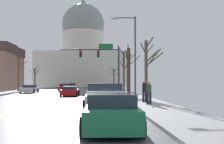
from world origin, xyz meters
The scene contains 21 objects.
ground centered at (0.00, 0.00, 0.02)m, with size 20.00×180.00×0.20m.
signal_gantry centered at (5.36, 17.01, 4.82)m, with size 7.91×0.41×6.60m.
street_lamp_right centered at (7.89, 4.33, 4.62)m, with size 2.28×0.24×7.52m.
capitol_building centered at (0.00, 76.31, 10.73)m, with size 29.07×19.14×29.98m.
sedan_near_00 centered at (1.56, 12.54, 0.55)m, with size 2.06×4.44×1.15m.
sedan_near_01 centered at (4.97, 6.33, 0.55)m, with size 2.01×4.58×1.18m.
sedan_near_02 centered at (5.06, 0.13, 0.58)m, with size 2.02×4.40×1.23m.
pickup_truck_near_03 centered at (5.19, -6.13, 0.73)m, with size 2.39×5.38×1.60m.
sedan_near_04 centered at (5.25, -12.29, 0.61)m, with size 2.03×4.35×1.28m.
sedan_oncoming_00 centered at (-5.30, 22.28, 0.58)m, with size 2.22×4.35×1.21m.
sedan_oncoming_01 centered at (-1.67, 34.86, 0.60)m, with size 2.09×4.44×1.27m.
sedan_oncoming_02 centered at (-1.92, 46.97, 0.57)m, with size 2.14×4.24×1.18m.
sedan_oncoming_03 centered at (-1.88, 56.12, 0.60)m, with size 2.20×4.50×1.29m.
bare_tree_00 centered at (8.92, 2.06, 2.94)m, with size 1.93×1.54×5.16m.
bare_tree_02 centered at (7.93, 7.50, 2.80)m, with size 2.33×2.29×5.44m.
bare_tree_03 centered at (-7.90, 25.99, 3.16)m, with size 2.10×2.10×6.11m.
bare_tree_04 centered at (8.32, 41.37, 2.71)m, with size 2.22×1.99×4.61m.
bare_tree_05 centered at (-8.52, 41.58, 2.66)m, with size 2.72×1.97×4.80m.
bare_tree_06 centered at (8.89, 23.94, 3.46)m, with size 1.35×1.76×6.57m.
pedestrian_00 centered at (8.29, -2.36, 1.02)m, with size 0.35×0.34×1.59m.
pedestrian_01 centered at (8.33, -0.15, 1.06)m, with size 0.35×0.34×1.67m.
Camera 1 is at (4.77, -22.66, 1.70)m, focal length 48.00 mm.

